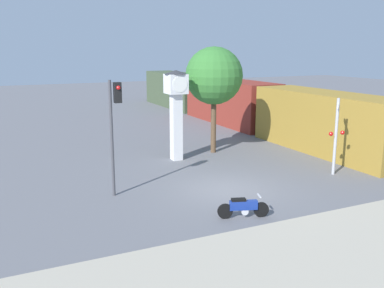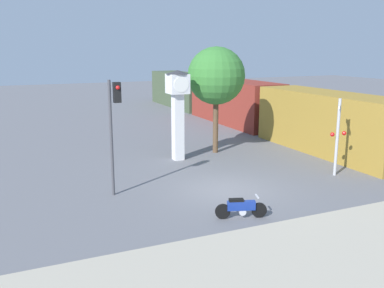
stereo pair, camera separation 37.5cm
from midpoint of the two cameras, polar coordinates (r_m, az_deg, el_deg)
name	(u,v)px [view 1 (the left image)]	position (r m, az deg, el deg)	size (l,w,h in m)	color
ground_plane	(226,190)	(18.21, 4.02, -6.10)	(120.00, 120.00, 0.00)	slate
sidewalk_strip	(349,260)	(13.08, 19.45, -14.40)	(36.00, 6.00, 0.10)	#B2A893
motorcycle	(243,207)	(15.24, 6.14, -8.38)	(1.78, 0.71, 0.81)	black
clock_tower	(176,101)	(22.41, -2.62, 5.72)	(1.21, 1.21, 4.75)	white
freight_train	(230,101)	(34.39, 4.81, 5.67)	(2.80, 32.27, 3.40)	olive
traffic_light	(115,118)	(17.08, -10.92, 3.46)	(0.50, 0.35, 4.66)	#47474C
railroad_crossing_signal	(336,133)	(20.89, 18.18, 1.36)	(0.90, 0.82, 3.62)	#B7B7BC
street_tree	(214,76)	(23.96, 2.50, 9.02)	(3.19, 3.19, 5.96)	brown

